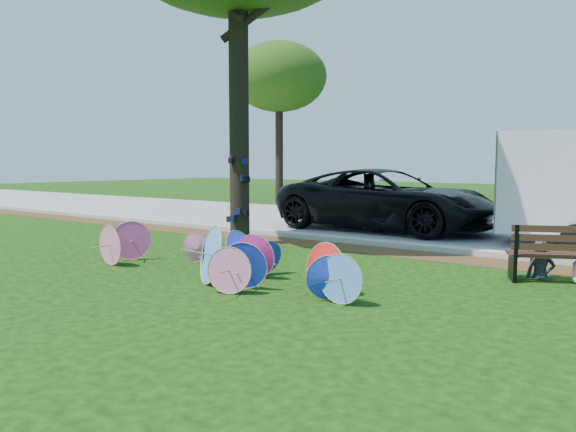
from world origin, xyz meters
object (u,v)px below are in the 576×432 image
at_px(park_bench, 565,253).
at_px(person_left, 542,241).
at_px(black_van, 386,200).
at_px(parasol_pile, 225,256).

bearing_deg(park_bench, person_left, 147.54).
height_order(black_van, person_left, black_van).
xyz_separation_m(parasol_pile, person_left, (3.99, 3.08, 0.23)).
bearing_deg(parasol_pile, park_bench, 34.89).
bearing_deg(person_left, black_van, 122.54).
relative_size(black_van, park_bench, 3.54).
distance_m(parasol_pile, park_bench, 5.29).
relative_size(parasol_pile, person_left, 4.69).
bearing_deg(parasol_pile, person_left, 37.64).
bearing_deg(person_left, parasol_pile, -158.69).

